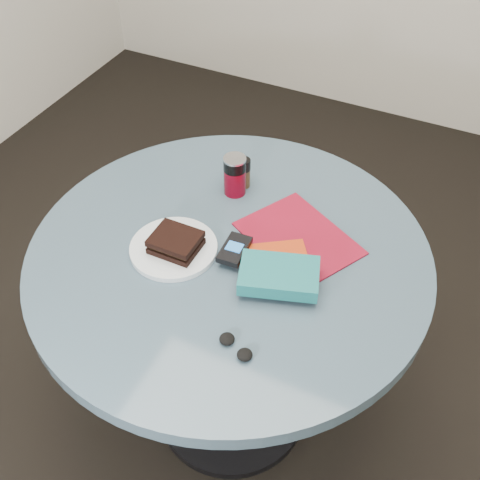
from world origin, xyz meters
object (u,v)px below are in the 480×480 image
at_px(red_book, 274,260).
at_px(novel, 279,275).
at_px(pepper_grinder, 243,173).
at_px(magazine, 298,238).
at_px(table, 230,294).
at_px(mp3_player, 234,249).
at_px(headphones, 236,347).
at_px(sandwich, 176,242).
at_px(plate, 174,248).
at_px(soda_can, 235,175).

relative_size(red_book, novel, 0.91).
relative_size(pepper_grinder, magazine, 0.31).
height_order(table, mp3_player, mp3_player).
xyz_separation_m(pepper_grinder, mp3_player, (0.10, -0.26, -0.02)).
bearing_deg(headphones, mp3_player, 116.61).
bearing_deg(pepper_grinder, novel, -52.13).
bearing_deg(headphones, red_book, 95.96).
distance_m(magazine, headphones, 0.37).
height_order(sandwich, mp3_player, sandwich).
relative_size(plate, sandwich, 1.90).
distance_m(plate, novel, 0.28).
distance_m(table, soda_can, 0.32).
distance_m(novel, headphones, 0.21).
xyz_separation_m(magazine, red_book, (-0.02, -0.10, 0.01)).
height_order(pepper_grinder, mp3_player, pepper_grinder).
bearing_deg(novel, red_book, 104.04).
height_order(mp3_player, headphones, mp3_player).
bearing_deg(headphones, novel, 86.81).
xyz_separation_m(sandwich, magazine, (0.25, 0.17, -0.03)).
height_order(table, pepper_grinder, pepper_grinder).
bearing_deg(magazine, table, -111.83).
xyz_separation_m(plate, magazine, (0.26, 0.17, -0.00)).
height_order(soda_can, novel, soda_can).
relative_size(table, mp3_player, 9.73).
height_order(magazine, headphones, headphones).
height_order(soda_can, mp3_player, soda_can).
distance_m(mp3_player, headphones, 0.27).
xyz_separation_m(plate, sandwich, (0.01, -0.00, 0.03)).
bearing_deg(magazine, mp3_player, -103.71).
xyz_separation_m(plate, soda_can, (0.04, 0.27, 0.05)).
distance_m(red_book, novel, 0.08).
distance_m(sandwich, magazine, 0.31).
xyz_separation_m(sandwich, mp3_player, (0.14, 0.05, -0.01)).
height_order(soda_can, pepper_grinder, soda_can).
bearing_deg(mp3_player, magazine, 47.32).
xyz_separation_m(red_book, headphones, (0.03, -0.27, -0.00)).
relative_size(pepper_grinder, novel, 0.48).
distance_m(soda_can, mp3_player, 0.25).
bearing_deg(sandwich, pepper_grinder, 83.21).
relative_size(table, plate, 4.62).
relative_size(magazine, novel, 1.57).
relative_size(red_book, mp3_player, 1.60).
xyz_separation_m(pepper_grinder, novel, (0.23, -0.30, -0.01)).
bearing_deg(table, mp3_player, -32.19).
bearing_deg(sandwich, mp3_player, 18.72).
bearing_deg(pepper_grinder, red_book, -50.71).
distance_m(pepper_grinder, magazine, 0.26).
bearing_deg(sandwich, headphones, -37.40).
distance_m(plate, magazine, 0.31).
bearing_deg(pepper_grinder, headphones, -66.23).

